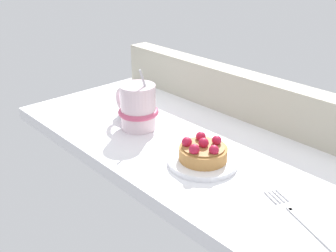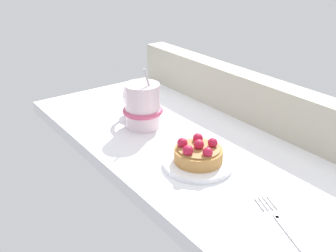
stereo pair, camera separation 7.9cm
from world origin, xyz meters
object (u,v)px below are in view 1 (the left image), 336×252
at_px(raspberry_tart, 203,151).
at_px(coffee_mug, 138,107).
at_px(sugar_bowl, 135,105).
at_px(dessert_plate, 203,161).
at_px(dessert_fork, 300,218).

distance_m(raspberry_tart, coffee_mug, 0.21).
distance_m(raspberry_tart, sugar_bowl, 0.27).
height_order(dessert_plate, dessert_fork, dessert_plate).
relative_size(raspberry_tart, coffee_mug, 0.65).
relative_size(dessert_plate, coffee_mug, 0.95).
xyz_separation_m(raspberry_tart, coffee_mug, (-0.21, 0.01, 0.02)).
distance_m(dessert_plate, dessert_fork, 0.21).
bearing_deg(raspberry_tart, sugar_bowl, 168.92).
bearing_deg(coffee_mug, raspberry_tart, -3.24).
bearing_deg(dessert_plate, dessert_fork, -3.40).
bearing_deg(sugar_bowl, coffee_mug, -32.89).
bearing_deg(raspberry_tart, coffee_mug, 176.76).
xyz_separation_m(coffee_mug, dessert_fork, (0.41, -0.02, -0.05)).
xyz_separation_m(raspberry_tart, dessert_fork, (0.21, -0.01, -0.02)).
height_order(raspberry_tart, coffee_mug, coffee_mug).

